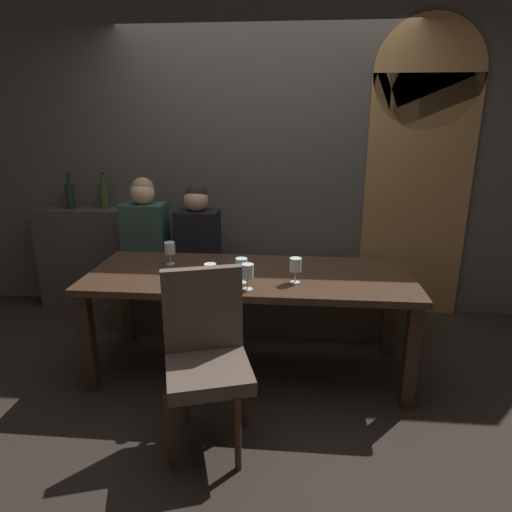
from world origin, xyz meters
TOP-DOWN VIEW (x-y plane):
  - ground at (0.00, 0.00)m, footprint 9.00×9.00m
  - back_wall_tiled at (0.00, 1.22)m, footprint 6.00×0.12m
  - arched_door at (1.35, 1.15)m, footprint 0.90×0.05m
  - back_counter at (-1.55, 1.04)m, footprint 1.10×0.28m
  - dining_table at (0.00, 0.00)m, footprint 2.20×0.84m
  - banquette_bench at (0.00, 0.70)m, footprint 2.50×0.44m
  - chair_near_side at (-0.17, -0.72)m, footprint 0.55×0.55m
  - diner_redhead at (-0.96, 0.71)m, footprint 0.36×0.24m
  - diner_bearded at (-0.52, 0.73)m, footprint 0.36×0.24m
  - wine_bottle_dark_red at (-1.76, 1.04)m, footprint 0.08×0.08m
  - wine_bottle_pale_label at (-1.45, 1.07)m, footprint 0.08×0.08m
  - wine_glass_end_right at (-0.59, 0.14)m, footprint 0.08×0.08m
  - wine_glass_center_back at (0.31, -0.16)m, footprint 0.08×0.08m
  - wine_glass_near_left at (-0.03, -0.19)m, footprint 0.08×0.08m
  - wine_glass_end_left at (-0.21, -0.32)m, footprint 0.08×0.08m
  - wine_glass_center_front at (0.02, -0.30)m, footprint 0.08×0.08m
  - fork_on_table at (-0.19, 0.05)m, footprint 0.02×0.17m

SIDE VIEW (x-z plane):
  - ground at x=0.00m, z-range 0.00..0.00m
  - banquette_bench at x=0.00m, z-range 0.00..0.45m
  - back_counter at x=-1.55m, z-range 0.00..0.95m
  - chair_near_side at x=-0.17m, z-range 0.07..1.05m
  - dining_table at x=0.00m, z-range 0.28..1.02m
  - fork_on_table at x=-0.19m, z-range 0.74..0.75m
  - diner_bearded at x=-0.52m, z-range 0.43..1.21m
  - diner_redhead at x=-0.96m, z-range 0.43..1.27m
  - wine_glass_end_right at x=-0.59m, z-range 0.77..0.93m
  - wine_glass_center_front at x=0.02m, z-range 0.77..0.93m
  - wine_glass_center_back at x=0.31m, z-range 0.77..0.94m
  - wine_glass_near_left at x=-0.03m, z-range 0.77..0.94m
  - wine_glass_end_left at x=-0.21m, z-range 0.77..0.94m
  - wine_bottle_dark_red at x=-1.76m, z-range 0.91..1.23m
  - wine_bottle_pale_label at x=-1.45m, z-range 0.91..1.23m
  - arched_door at x=1.35m, z-range 0.09..2.64m
  - back_wall_tiled at x=0.00m, z-range 0.00..3.00m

